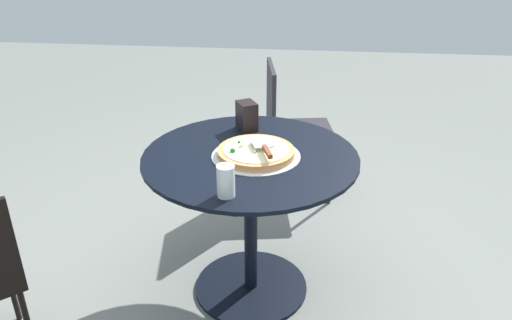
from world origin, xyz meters
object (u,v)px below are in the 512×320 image
at_px(drinking_cup, 226,181).
at_px(patio_chair_near, 289,122).
at_px(pizza_on_tray, 256,152).
at_px(pizza_server, 264,147).
at_px(patio_table, 251,197).
at_px(napkin_dispenser, 247,116).

bearing_deg(drinking_cup, patio_chair_near, 82.99).
bearing_deg(patio_chair_near, pizza_on_tray, -95.39).
distance_m(drinking_cup, patio_chair_near, 1.41).
bearing_deg(pizza_on_tray, pizza_server, -38.61).
relative_size(patio_table, pizza_on_tray, 2.46).
height_order(pizza_on_tray, pizza_server, pizza_server).
distance_m(patio_table, pizza_server, 0.28).
height_order(drinking_cup, patio_chair_near, patio_chair_near).
bearing_deg(drinking_cup, napkin_dispenser, 90.53).
distance_m(pizza_server, napkin_dispenser, 0.35).
xyz_separation_m(pizza_server, drinking_cup, (-0.11, -0.32, 0.00)).
bearing_deg(napkin_dispenser, patio_chair_near, -43.34).
relative_size(pizza_server, napkin_dispenser, 1.53).
relative_size(pizza_on_tray, pizza_server, 1.82).
distance_m(patio_table, pizza_on_tray, 0.23).
distance_m(drinking_cup, napkin_dispenser, 0.65).
xyz_separation_m(pizza_on_tray, drinking_cup, (-0.07, -0.35, 0.04)).
distance_m(pizza_on_tray, patio_chair_near, 1.05).
bearing_deg(napkin_dispenser, pizza_server, 170.04).
bearing_deg(napkin_dispenser, patio_table, 160.74).
height_order(pizza_on_tray, patio_chair_near, patio_chair_near).
bearing_deg(drinking_cup, pizza_on_tray, 78.40).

